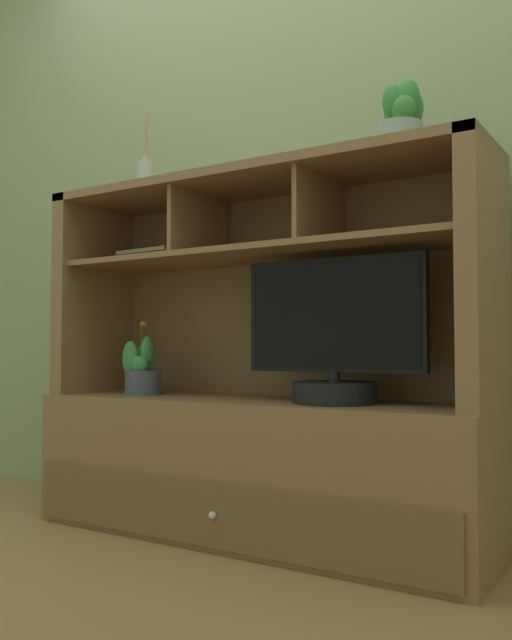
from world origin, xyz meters
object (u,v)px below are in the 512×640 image
media_console (257,423)px  potted_orchid (142,384)px  diffuser_bottle (146,178)px  potted_fern (142,372)px  magazine_stack_left (164,257)px  tv_monitor (334,345)px  potted_succulent (400,122)px

media_console → potted_orchid: bearing=-179.4°
media_console → diffuser_bottle: size_ratio=4.59×
potted_fern → magazine_stack_left: 0.45m
tv_monitor → potted_succulent: (0.21, 0.03, 0.67)m
potted_orchid → diffuser_bottle: diffuser_bottle is taller
tv_monitor → magazine_stack_left: 0.84m
tv_monitor → media_console: bearing=172.0°
media_console → potted_orchid: media_console is taller
potted_orchid → diffuser_bottle: (-0.00, 0.01, 0.79)m
diffuser_bottle → potted_succulent: (1.03, -0.02, 0.02)m
potted_fern → diffuser_bottle: (-0.04, 0.06, 0.74)m
magazine_stack_left → potted_succulent: potted_succulent is taller
diffuser_bottle → tv_monitor: bearing=-3.5°
potted_succulent → media_console: bearing=178.5°
potted_fern → magazine_stack_left: size_ratio=0.66×
media_console → magazine_stack_left: 0.76m
tv_monitor → diffuser_bottle: size_ratio=1.73×
potted_orchid → potted_fern: (0.04, -0.05, 0.05)m
media_console → potted_succulent: (0.52, -0.01, 0.93)m
media_console → diffuser_bottle: diffuser_bottle is taller
tv_monitor → potted_orchid: bearing=177.4°
potted_fern → diffuser_bottle: diffuser_bottle is taller
potted_fern → tv_monitor: bearing=0.8°
potted_orchid → potted_succulent: 1.31m
tv_monitor → potted_fern: bearing=-179.2°
potted_orchid → potted_succulent: bearing=-0.4°
potted_fern → diffuser_bottle: 0.75m
potted_orchid → magazine_stack_left: (0.06, 0.06, 0.48)m
media_console → tv_monitor: size_ratio=2.65×
media_console → tv_monitor: 0.41m
magazine_stack_left → diffuser_bottle: diffuser_bottle is taller
tv_monitor → potted_fern: size_ratio=2.75×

